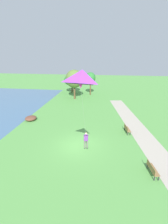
% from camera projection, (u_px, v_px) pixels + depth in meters
% --- Properties ---
extents(ground_plane, '(120.00, 120.00, 0.00)m').
position_uv_depth(ground_plane, '(79.00, 146.00, 16.15)').
color(ground_plane, '#569947').
extents(walkway_path, '(7.58, 31.96, 0.02)m').
position_uv_depth(walkway_path, '(147.00, 141.00, 17.07)').
color(walkway_path, '#ADA393').
rests_on(walkway_path, ground).
extents(person_kite_flyer, '(0.52, 0.62, 1.83)m').
position_uv_depth(person_kite_flyer, '(86.00, 139.00, 15.40)').
color(person_kite_flyer, '#232328').
rests_on(person_kite_flyer, ground).
extents(flying_kite, '(1.52, 5.43, 6.38)m').
position_uv_depth(flying_kite, '(82.00, 80.00, 8.08)').
color(flying_kite, purple).
extents(park_bench_near_walkway, '(0.68, 1.55, 0.88)m').
position_uv_depth(park_bench_near_walkway, '(152.00, 169.00, 12.17)').
color(park_bench_near_walkway, olive).
rests_on(park_bench_near_walkway, ground).
extents(park_bench_far_walkway, '(0.68, 1.55, 0.88)m').
position_uv_depth(park_bench_far_walkway, '(127.00, 129.00, 18.74)').
color(park_bench_far_walkway, olive).
rests_on(park_bench_far_walkway, ground).
extents(tree_horizon_far, '(3.68, 4.15, 4.48)m').
position_uv_depth(tree_horizon_far, '(72.00, 80.00, 37.40)').
color(tree_horizon_far, brown).
rests_on(tree_horizon_far, ground).
extents(tree_treeline_left, '(3.55, 3.09, 6.06)m').
position_uv_depth(tree_treeline_left, '(74.00, 79.00, 31.80)').
color(tree_treeline_left, brown).
rests_on(tree_treeline_left, ground).
extents(tree_behind_path, '(2.27, 2.54, 5.17)m').
position_uv_depth(tree_behind_path, '(91.00, 78.00, 35.51)').
color(tree_behind_path, brown).
rests_on(tree_behind_path, ground).
extents(lakeside_shrub, '(1.56, 1.74, 0.61)m').
position_uv_depth(lakeside_shrub, '(31.00, 118.00, 22.39)').
color(lakeside_shrub, brown).
rests_on(lakeside_shrub, ground).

